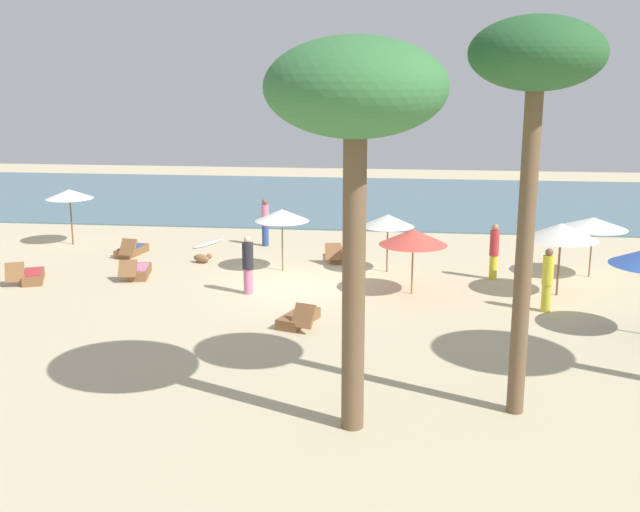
{
  "coord_description": "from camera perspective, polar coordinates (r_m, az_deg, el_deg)",
  "views": [
    {
      "loc": [
        3.54,
        -22.81,
        6.6
      ],
      "look_at": [
        0.88,
        -0.12,
        1.1
      ],
      "focal_mm": 43.67,
      "sensor_mm": 36.0,
      "label": 1
    }
  ],
  "objects": [
    {
      "name": "person_2",
      "position": [
        29.73,
        -4.04,
        2.51
      ],
      "size": [
        0.41,
        0.41,
        1.82
      ],
      "color": "#2D4C8C",
      "rests_on": "ground_plane"
    },
    {
      "name": "umbrella_5",
      "position": [
        25.81,
        -2.8,
        3.01
      ],
      "size": [
        1.81,
        1.81,
        2.09
      ],
      "color": "brown",
      "rests_on": "ground_plane"
    },
    {
      "name": "umbrella_6",
      "position": [
        23.95,
        17.26,
        1.73
      ],
      "size": [
        2.16,
        2.16,
        2.2
      ],
      "color": "brown",
      "rests_on": "ground_plane"
    },
    {
      "name": "palm_3",
      "position": [
        14.77,
        15.55,
        13.0
      ],
      "size": [
        2.44,
        2.44,
        7.55
      ],
      "color": "brown",
      "rests_on": "ground_plane"
    },
    {
      "name": "lounger_0",
      "position": [
        20.69,
        -1.55,
        -4.58
      ],
      "size": [
        1.1,
        1.76,
        0.72
      ],
      "color": "brown",
      "rests_on": "ground_plane"
    },
    {
      "name": "ocean_water",
      "position": [
        40.51,
        1.59,
        4.19
      ],
      "size": [
        48.0,
        16.0,
        0.06
      ],
      "primitive_type": "cube",
      "color": "slate",
      "rests_on": "ground_plane"
    },
    {
      "name": "umbrella_2",
      "position": [
        26.5,
        19.39,
        2.29
      ],
      "size": [
        2.18,
        2.18,
        1.97
      ],
      "color": "brown",
      "rests_on": "ground_plane"
    },
    {
      "name": "person_0",
      "position": [
        22.46,
        16.33,
        -1.66
      ],
      "size": [
        0.39,
        0.39,
        1.81
      ],
      "color": "yellow",
      "rests_on": "ground_plane"
    },
    {
      "name": "person_1",
      "position": [
        25.51,
        12.64,
        0.37
      ],
      "size": [
        0.35,
        0.35,
        1.82
      ],
      "color": "yellow",
      "rests_on": "ground_plane"
    },
    {
      "name": "umbrella_4",
      "position": [
        23.24,
        6.85,
        1.4
      ],
      "size": [
        2.05,
        2.05,
        1.99
      ],
      "color": "olive",
      "rests_on": "ground_plane"
    },
    {
      "name": "umbrella_0",
      "position": [
        25.73,
        5.0,
        2.61
      ],
      "size": [
        1.74,
        1.74,
        1.95
      ],
      "color": "brown",
      "rests_on": "ground_plane"
    },
    {
      "name": "dog",
      "position": [
        27.47,
        -8.62,
        -0.16
      ],
      "size": [
        0.7,
        0.49,
        0.32
      ],
      "color": "olive",
      "rests_on": "ground_plane"
    },
    {
      "name": "lounger_3",
      "position": [
        29.13,
        -13.66,
        0.4
      ],
      "size": [
        0.88,
        1.74,
        0.72
      ],
      "color": "brown",
      "rests_on": "ground_plane"
    },
    {
      "name": "ground_plane",
      "position": [
        24.01,
        -2.05,
        -2.43
      ],
      "size": [
        60.0,
        60.0,
        0.0
      ],
      "primitive_type": "plane",
      "color": "beige"
    },
    {
      "name": "lounger_2",
      "position": [
        26.06,
        -13.17,
        -1.1
      ],
      "size": [
        0.91,
        1.79,
        0.67
      ],
      "color": "brown",
      "rests_on": "ground_plane"
    },
    {
      "name": "person_3",
      "position": [
        23.38,
        -5.3,
        -0.63
      ],
      "size": [
        0.4,
        0.4,
        1.78
      ],
      "color": "#D17299",
      "rests_on": "ground_plane"
    },
    {
      "name": "palm_0",
      "position": [
        13.6,
        2.63,
        11.47
      ],
      "size": [
        3.19,
        3.19,
        7.18
      ],
      "color": "brown",
      "rests_on": "ground_plane"
    },
    {
      "name": "umbrella_3",
      "position": [
        31.23,
        -17.89,
        4.33
      ],
      "size": [
        1.8,
        1.8,
        2.14
      ],
      "color": "brown",
      "rests_on": "ground_plane"
    },
    {
      "name": "surfboard",
      "position": [
        30.47,
        -8.17,
        0.95
      ],
      "size": [
        1.1,
        1.96,
        0.07
      ],
      "color": "silver",
      "rests_on": "ground_plane"
    },
    {
      "name": "lounger_4",
      "position": [
        26.45,
        -20.38,
        -1.38
      ],
      "size": [
        1.17,
        1.74,
        0.74
      ],
      "color": "brown",
      "rests_on": "ground_plane"
    },
    {
      "name": "lounger_1",
      "position": [
        27.61,
        1.28,
        0.08
      ],
      "size": [
        0.8,
        1.72,
        0.73
      ],
      "color": "brown",
      "rests_on": "ground_plane"
    }
  ]
}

